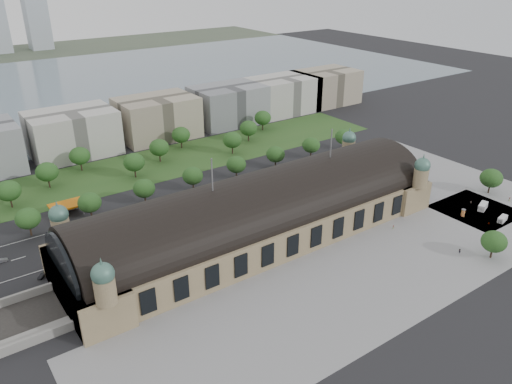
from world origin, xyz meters
TOP-DOWN VIEW (x-y plane):
  - ground at (0.00, 0.00)m, footprint 900.00×900.00m
  - station at (0.00, 0.00)m, footprint 150.00×48.40m
  - plaza_south at (10.00, -44.00)m, footprint 190.00×48.00m
  - plaza_east at (103.00, 0.00)m, footprint 56.00×100.00m
  - road_slab at (-20.00, 38.00)m, footprint 260.00×26.00m
  - grass_belt at (-15.00, 93.00)m, footprint 300.00×45.00m
  - petrol_station at (-53.91, 65.28)m, footprint 14.00×13.00m
  - lake at (0.00, 298.00)m, footprint 700.00×320.00m
  - far_shore at (0.00, 498.00)m, footprint 700.00×120.00m
  - far_tower_right at (45.00, 508.00)m, footprint 24.00×24.00m
  - office_3 at (-30.00, 133.00)m, footprint 45.00×32.00m
  - office_4 at (20.00, 133.00)m, footprint 45.00×32.00m
  - office_5 at (70.00, 133.00)m, footprint 45.00×32.00m
  - office_6 at (115.00, 133.00)m, footprint 45.00×32.00m
  - office_7 at (155.00, 133.00)m, footprint 45.00×32.00m
  - tree_row_2 at (-72.00, 53.00)m, footprint 9.60×9.60m
  - tree_row_3 at (-48.00, 53.00)m, footprint 9.60×9.60m
  - tree_row_4 at (-24.00, 53.00)m, footprint 9.60×9.60m
  - tree_row_5 at (0.00, 53.00)m, footprint 9.60×9.60m
  - tree_row_6 at (24.00, 53.00)m, footprint 9.60×9.60m
  - tree_row_7 at (48.00, 53.00)m, footprint 9.60×9.60m
  - tree_row_8 at (72.00, 53.00)m, footprint 9.60×9.60m
  - tree_row_9 at (96.00, 53.00)m, footprint 9.60×9.60m
  - tree_belt_3 at (-73.00, 83.00)m, footprint 10.40×10.40m
  - tree_belt_4 at (-54.00, 95.00)m, footprint 10.40×10.40m
  - tree_belt_5 at (-35.00, 107.00)m, footprint 10.40×10.40m
  - tree_belt_6 at (-16.00, 83.00)m, footprint 10.40×10.40m
  - tree_belt_7 at (3.00, 95.00)m, footprint 10.40×10.40m
  - tree_belt_8 at (22.00, 107.00)m, footprint 10.40×10.40m
  - tree_belt_9 at (41.00, 83.00)m, footprint 10.40×10.40m
  - tree_belt_10 at (60.00, 95.00)m, footprint 10.40×10.40m
  - tree_belt_11 at (79.00, 107.00)m, footprint 10.40×10.40m
  - tree_plaza_ne at (110.00, -28.00)m, footprint 10.00×10.00m
  - tree_plaza_s at (60.00, -60.00)m, footprint 9.00×9.00m
  - traffic_car_1 at (-85.29, 38.98)m, footprint 4.28×1.76m
  - traffic_car_2 at (-55.15, 32.04)m, footprint 5.34×2.77m
  - traffic_car_3 at (-38.80, 38.06)m, footprint 4.83×2.05m
  - traffic_car_4 at (4.30, 33.30)m, footprint 4.05×1.96m
  - traffic_car_5 at (50.28, 45.48)m, footprint 4.87×1.99m
  - traffic_car_6 at (79.44, 31.24)m, footprint 6.12×3.22m
  - parked_car_0 at (-75.70, 21.00)m, footprint 4.13×3.72m
  - parked_car_1 at (-48.34, 23.66)m, footprint 5.28×4.55m
  - parked_car_2 at (-71.88, 21.00)m, footprint 5.56×4.89m
  - parked_car_3 at (-45.56, 21.37)m, footprint 4.79×3.49m
  - parked_car_4 at (-59.27, 23.70)m, footprint 4.93×3.31m
  - parked_car_5 at (-49.94, 24.58)m, footprint 6.47×5.07m
  - parked_car_6 at (-18.00, 21.00)m, footprint 4.97×4.01m
  - bus_west at (-5.63, 32.00)m, footprint 11.58×2.96m
  - bus_mid at (-7.48, 27.57)m, footprint 12.71×3.01m
  - bus_east at (34.21, 30.82)m, footprint 12.83×4.22m
  - van_east at (92.24, -36.24)m, footprint 7.08×4.62m
  - van_south at (88.94, -47.17)m, footprint 5.79×3.16m
  - advertising_column at (80.00, -34.95)m, footprint 1.73×1.73m
  - pedestrian_0 at (47.77, -25.39)m, footprint 0.79×0.50m
  - pedestrian_2 at (93.21, -30.03)m, footprint 0.76×0.92m
  - pedestrian_3 at (81.73, -45.68)m, footprint 0.99×0.61m
  - pedestrian_4 at (53.30, -51.74)m, footprint 0.92×1.32m
  - pedestrian_5 at (109.57, -38.43)m, footprint 0.56×0.95m

SIDE VIEW (x-z plane):
  - ground at x=0.00m, z-range 0.00..0.00m
  - plaza_south at x=10.00m, z-range -0.06..0.06m
  - plaza_east at x=103.00m, z-range -0.06..0.06m
  - road_slab at x=-20.00m, z-range -0.05..0.05m
  - grass_belt at x=-15.00m, z-range -0.05..0.05m
  - lake at x=0.00m, z-range -0.04..0.04m
  - far_shore at x=0.00m, z-range -0.07..0.07m
  - traffic_car_4 at x=4.30m, z-range 0.00..1.33m
  - parked_car_1 at x=-48.34m, z-range 0.00..1.35m
  - parked_car_6 at x=-18.00m, z-range 0.00..1.35m
  - parked_car_0 at x=-75.70m, z-range 0.00..1.36m
  - traffic_car_1 at x=-85.29m, z-range 0.00..1.38m
  - traffic_car_3 at x=-38.80m, z-range 0.00..1.39m
  - traffic_car_2 at x=-55.15m, z-range 0.00..1.44m
  - parked_car_3 at x=-45.56m, z-range 0.00..1.51m
  - parked_car_4 at x=-59.27m, z-range 0.00..1.54m
  - parked_car_2 at x=-71.88m, z-range 0.00..1.54m
  - pedestrian_0 at x=47.77m, z-range 0.00..1.55m
  - traffic_car_5 at x=50.28m, z-range 0.00..1.57m
  - pedestrian_3 at x=81.73m, z-range 0.00..1.58m
  - parked_car_5 at x=-49.94m, z-range 0.00..1.63m
  - traffic_car_6 at x=79.44m, z-range 0.00..1.64m
  - pedestrian_2 at x=93.21m, z-range 0.00..1.65m
  - pedestrian_4 at x=53.30m, z-range 0.00..1.88m
  - pedestrian_5 at x=109.57m, z-range 0.00..1.93m
  - van_south at x=88.94m, z-range -0.05..2.32m
  - van_east at x=92.24m, z-range -0.06..2.79m
  - bus_west at x=-5.63m, z-range 0.00..3.21m
  - advertising_column at x=80.00m, z-range 0.06..3.35m
  - bus_east at x=34.21m, z-range 0.00..3.51m
  - bus_mid at x=-7.48m, z-range 0.00..3.54m
  - petrol_station at x=-53.91m, z-range 0.42..5.47m
  - tree_plaza_s at x=60.00m, z-range 1.48..12.13m
  - tree_row_2 at x=-72.00m, z-range 1.67..13.19m
  - tree_row_3 at x=-48.00m, z-range 1.67..13.19m
  - tree_row_4 at x=-24.00m, z-range 1.67..13.19m
  - tree_row_5 at x=0.00m, z-range 1.67..13.19m
  - tree_row_6 at x=24.00m, z-range 1.67..13.19m
  - tree_row_7 at x=48.00m, z-range 1.67..13.19m
  - tree_row_8 at x=72.00m, z-range 1.67..13.19m
  - tree_row_9 at x=96.00m, z-range 1.67..13.19m
  - tree_plaza_ne at x=110.00m, z-range 1.58..13.27m
  - tree_belt_3 at x=-73.00m, z-range 1.81..14.29m
  - tree_belt_4 at x=-54.00m, z-range 1.81..14.29m
  - tree_belt_5 at x=-35.00m, z-range 1.81..14.29m
  - tree_belt_6 at x=-16.00m, z-range 1.81..14.29m
  - tree_belt_7 at x=3.00m, z-range 1.81..14.29m
  - tree_belt_8 at x=22.00m, z-range 1.81..14.29m
  - tree_belt_9 at x=41.00m, z-range 1.81..14.29m
  - tree_belt_10 at x=60.00m, z-range 1.81..14.29m
  - tree_belt_11 at x=79.00m, z-range 1.81..14.29m
  - station at x=0.00m, z-range -11.87..32.43m
  - office_3 at x=-30.00m, z-range 0.00..24.00m
  - office_4 at x=20.00m, z-range 0.00..24.00m
  - office_5 at x=70.00m, z-range 0.00..24.00m
  - office_6 at x=115.00m, z-range 0.00..24.00m
  - office_7 at x=155.00m, z-range 0.00..24.00m
  - far_tower_right at x=45.00m, z-range 0.00..75.00m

